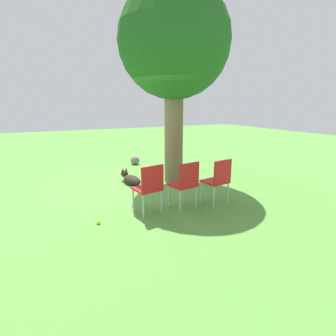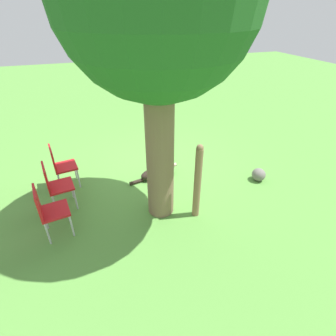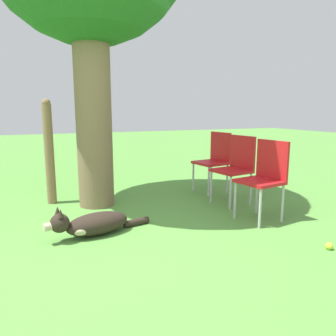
{
  "view_description": "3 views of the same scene",
  "coord_description": "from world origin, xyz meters",
  "px_view_note": "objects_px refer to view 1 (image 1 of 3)",
  "views": [
    {
      "loc": [
        6.01,
        -1.79,
        1.94
      ],
      "look_at": [
        0.8,
        0.77,
        0.52
      ],
      "focal_mm": 28.0,
      "sensor_mm": 36.0,
      "label": 1
    },
    {
      "loc": [
        1.3,
        4.77,
        3.19
      ],
      "look_at": [
        0.14,
        1.32,
        0.95
      ],
      "focal_mm": 28.0,
      "sensor_mm": 36.0,
      "label": 2
    },
    {
      "loc": [
        -0.55,
        -3.07,
        1.26
      ],
      "look_at": [
        1.03,
        0.63,
        0.54
      ],
      "focal_mm": 35.0,
      "sensor_mm": 36.0,
      "label": 3
    }
  ],
  "objects_px": {
    "tennis_ball": "(98,222)",
    "fence_post": "(175,150)",
    "red_chair_0": "(149,186)",
    "red_chair_1": "(185,182)",
    "oak_tree": "(174,45)",
    "red_chair_2": "(218,179)",
    "dog": "(131,179)"
  },
  "relations": [
    {
      "from": "tennis_ball",
      "to": "fence_post",
      "type": "bearing_deg",
      "value": 130.63
    },
    {
      "from": "red_chair_0",
      "to": "red_chair_1",
      "type": "height_order",
      "value": "same"
    },
    {
      "from": "fence_post",
      "to": "red_chair_1",
      "type": "distance_m",
      "value": 2.5
    },
    {
      "from": "red_chair_0",
      "to": "fence_post",
      "type": "bearing_deg",
      "value": -46.02
    },
    {
      "from": "tennis_ball",
      "to": "red_chair_1",
      "type": "bearing_deg",
      "value": 87.34
    },
    {
      "from": "fence_post",
      "to": "red_chair_1",
      "type": "relative_size",
      "value": 1.53
    },
    {
      "from": "fence_post",
      "to": "red_chair_1",
      "type": "height_order",
      "value": "fence_post"
    },
    {
      "from": "red_chair_1",
      "to": "fence_post",
      "type": "bearing_deg",
      "value": -32.22
    },
    {
      "from": "oak_tree",
      "to": "red_chair_1",
      "type": "xyz_separation_m",
      "value": [
        1.75,
        -0.66,
        -2.73
      ]
    },
    {
      "from": "oak_tree",
      "to": "red_chair_0",
      "type": "bearing_deg",
      "value": -38.89
    },
    {
      "from": "fence_post",
      "to": "red_chair_2",
      "type": "relative_size",
      "value": 1.53
    },
    {
      "from": "red_chair_1",
      "to": "tennis_ball",
      "type": "height_order",
      "value": "red_chair_1"
    },
    {
      "from": "dog",
      "to": "fence_post",
      "type": "xyz_separation_m",
      "value": [
        -0.29,
        1.39,
        0.59
      ]
    },
    {
      "from": "fence_post",
      "to": "red_chair_2",
      "type": "xyz_separation_m",
      "value": [
        2.38,
        -0.3,
        -0.17
      ]
    },
    {
      "from": "oak_tree",
      "to": "dog",
      "type": "height_order",
      "value": "oak_tree"
    },
    {
      "from": "red_chair_0",
      "to": "red_chair_2",
      "type": "relative_size",
      "value": 1.0
    },
    {
      "from": "oak_tree",
      "to": "tennis_ball",
      "type": "height_order",
      "value": "oak_tree"
    },
    {
      "from": "fence_post",
      "to": "tennis_ball",
      "type": "bearing_deg",
      "value": -49.37
    },
    {
      "from": "oak_tree",
      "to": "dog",
      "type": "bearing_deg",
      "value": -103.39
    },
    {
      "from": "red_chair_1",
      "to": "tennis_ball",
      "type": "bearing_deg",
      "value": 78.27
    },
    {
      "from": "red_chair_2",
      "to": "tennis_ball",
      "type": "relative_size",
      "value": 13.48
    },
    {
      "from": "dog",
      "to": "red_chair_2",
      "type": "height_order",
      "value": "red_chair_2"
    },
    {
      "from": "red_chair_0",
      "to": "tennis_ball",
      "type": "relative_size",
      "value": 13.48
    },
    {
      "from": "red_chair_2",
      "to": "oak_tree",
      "type": "bearing_deg",
      "value": -8.31
    },
    {
      "from": "red_chair_0",
      "to": "red_chair_1",
      "type": "bearing_deg",
      "value": -105.85
    },
    {
      "from": "fence_post",
      "to": "tennis_ball",
      "type": "height_order",
      "value": "fence_post"
    },
    {
      "from": "fence_post",
      "to": "red_chair_2",
      "type": "height_order",
      "value": "fence_post"
    },
    {
      "from": "red_chair_2",
      "to": "red_chair_0",
      "type": "bearing_deg",
      "value": 74.15
    },
    {
      "from": "dog",
      "to": "red_chair_1",
      "type": "relative_size",
      "value": 1.22
    },
    {
      "from": "fence_post",
      "to": "dog",
      "type": "bearing_deg",
      "value": -78.04
    },
    {
      "from": "oak_tree",
      "to": "red_chair_2",
      "type": "xyz_separation_m",
      "value": [
        1.83,
        0.02,
        -2.73
      ]
    },
    {
      "from": "fence_post",
      "to": "tennis_ball",
      "type": "distance_m",
      "value": 3.48
    }
  ]
}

